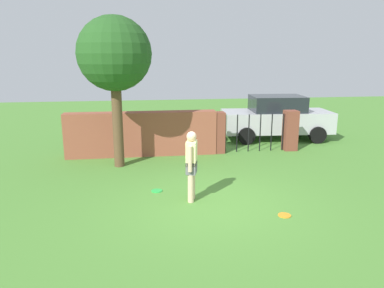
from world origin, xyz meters
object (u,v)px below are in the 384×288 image
Objects in this scene: tree at (114,55)px; person at (192,163)px; frisbee_green at (157,191)px; car at (276,118)px; frisbee_orange at (284,215)px.

person is at bearing -59.06° from tree.
person is 1.36m from frisbee_green.
tree is 4.19m from person.
frisbee_orange is at bearing 75.04° from car.
frisbee_green is at bearing -66.07° from tree.
car is at bearing 46.25° from frisbee_green.
tree is 16.15× the size of frisbee_orange.
frisbee_orange is (3.59, -4.09, -3.25)m from tree.
car is (4.21, 5.89, -0.04)m from person.
tree reaches higher than person.
car is at bearing 160.05° from person.
frisbee_green is at bearing 50.26° from car.
frisbee_orange is at bearing -48.72° from tree.
tree is at bearing 113.93° from frisbee_green.
tree is at bearing 131.28° from frisbee_orange.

